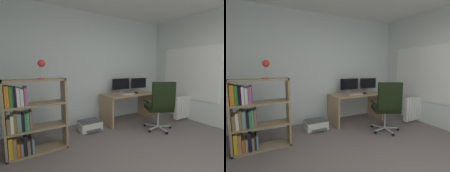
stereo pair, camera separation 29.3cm
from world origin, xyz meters
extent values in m
cube|color=silver|center=(0.00, 2.79, 1.36)|extent=(4.42, 0.10, 2.71)
cube|color=white|center=(2.21, 1.57, 1.24)|extent=(0.01, 1.44, 1.26)
cube|color=white|center=(2.20, 1.57, 1.24)|extent=(0.02, 1.52, 1.34)
cube|color=tan|center=(0.76, 2.33, 0.71)|extent=(1.33, 0.66, 0.04)
cube|color=tan|center=(0.11, 2.33, 0.34)|extent=(0.04, 0.63, 0.69)
cube|color=tan|center=(1.41, 2.33, 0.34)|extent=(0.04, 0.63, 0.69)
cylinder|color=#B2B5B7|center=(0.66, 2.49, 0.73)|extent=(0.18, 0.18, 0.01)
cylinder|color=#B2B5B7|center=(0.66, 2.49, 0.78)|extent=(0.03, 0.03, 0.09)
cube|color=black|center=(0.66, 2.49, 0.96)|extent=(0.52, 0.05, 0.29)
cube|color=black|center=(0.65, 2.47, 0.96)|extent=(0.48, 0.02, 0.27)
cylinder|color=#B2B5B7|center=(1.26, 2.49, 0.73)|extent=(0.18, 0.18, 0.01)
cylinder|color=#B2B5B7|center=(1.26, 2.49, 0.78)|extent=(0.03, 0.03, 0.09)
cube|color=black|center=(1.26, 2.49, 0.95)|extent=(0.48, 0.11, 0.28)
cube|color=black|center=(1.26, 2.47, 0.95)|extent=(0.44, 0.07, 0.26)
cube|color=silver|center=(0.66, 2.19, 0.73)|extent=(0.35, 0.15, 0.02)
cube|color=black|center=(0.95, 2.21, 0.74)|extent=(0.08, 0.11, 0.03)
cube|color=#B7BABC|center=(1.11, 1.41, 0.07)|extent=(0.28, 0.16, 0.02)
sphere|color=black|center=(1.24, 1.34, 0.03)|extent=(0.06, 0.06, 0.06)
cube|color=#B7BABC|center=(1.08, 1.59, 0.07)|extent=(0.23, 0.24, 0.02)
sphere|color=black|center=(1.18, 1.69, 0.03)|extent=(0.06, 0.06, 0.06)
cube|color=#B7BABC|center=(0.90, 1.61, 0.07)|extent=(0.17, 0.28, 0.02)
sphere|color=black|center=(0.83, 1.75, 0.03)|extent=(0.06, 0.06, 0.06)
cube|color=#B7BABC|center=(0.82, 1.46, 0.07)|extent=(0.30, 0.08, 0.02)
sphere|color=black|center=(0.68, 1.43, 0.03)|extent=(0.06, 0.06, 0.06)
cube|color=#B7BABC|center=(0.95, 1.33, 0.07)|extent=(0.08, 0.30, 0.02)
sphere|color=black|center=(0.92, 1.18, 0.03)|extent=(0.06, 0.06, 0.06)
cylinder|color=#B7BABC|center=(0.97, 1.48, 0.26)|extent=(0.04, 0.04, 0.39)
cube|color=black|center=(0.97, 1.48, 0.51)|extent=(0.68, 0.66, 0.10)
cube|color=black|center=(0.85, 1.24, 0.83)|extent=(0.46, 0.28, 0.55)
cube|color=black|center=(0.72, 1.61, 0.66)|extent=(0.19, 0.32, 0.03)
cube|color=black|center=(1.22, 1.35, 0.66)|extent=(0.19, 0.32, 0.03)
cube|color=#927958|center=(-1.90, 1.88, 0.61)|extent=(0.03, 0.31, 1.22)
cube|color=#927958|center=(-1.01, 1.88, 0.61)|extent=(0.03, 0.31, 1.22)
cube|color=#927958|center=(-1.45, 1.88, 1.20)|extent=(0.92, 0.31, 0.03)
cube|color=#927958|center=(-1.45, 1.88, 0.02)|extent=(0.92, 0.31, 0.03)
cube|color=#927958|center=(-1.45, 1.88, 0.41)|extent=(0.86, 0.31, 0.03)
cube|color=#927958|center=(-1.45, 1.88, 0.81)|extent=(0.86, 0.31, 0.03)
cube|color=gold|center=(-1.84, 1.88, 0.19)|extent=(0.06, 0.25, 0.32)
cube|color=#926B52|center=(-1.79, 1.88, 0.19)|extent=(0.05, 0.29, 0.31)
cube|color=orange|center=(-1.74, 1.88, 0.14)|extent=(0.04, 0.22, 0.21)
cube|color=slate|center=(-1.70, 1.89, 0.14)|extent=(0.04, 0.28, 0.21)
cube|color=black|center=(-1.65, 1.88, 0.19)|extent=(0.05, 0.28, 0.31)
cube|color=#786750|center=(-1.60, 1.88, 0.15)|extent=(0.04, 0.27, 0.23)
cube|color=black|center=(-1.57, 1.88, 0.16)|extent=(0.02, 0.23, 0.25)
cube|color=slate|center=(-1.54, 1.88, 0.15)|extent=(0.03, 0.23, 0.23)
cube|color=#826447|center=(-1.85, 1.88, 0.54)|extent=(0.05, 0.28, 0.23)
cube|color=beige|center=(-1.80, 1.88, 0.56)|extent=(0.04, 0.28, 0.27)
cube|color=olive|center=(-1.76, 1.88, 0.57)|extent=(0.04, 0.22, 0.29)
cube|color=slate|center=(-1.71, 1.87, 0.57)|extent=(0.05, 0.23, 0.28)
cube|color=black|center=(-1.66, 1.89, 0.56)|extent=(0.04, 0.25, 0.26)
cube|color=#318449|center=(-1.62, 1.87, 0.56)|extent=(0.04, 0.27, 0.28)
cube|color=gray|center=(-1.59, 1.88, 0.57)|extent=(0.03, 0.25, 0.28)
cube|color=#845D51|center=(-1.55, 1.87, 0.58)|extent=(0.03, 0.23, 0.30)
cube|color=orange|center=(-1.85, 1.87, 0.98)|extent=(0.06, 0.23, 0.32)
cube|color=#2D8B3D|center=(-1.79, 1.88, 0.97)|extent=(0.05, 0.22, 0.30)
cube|color=black|center=(-1.74, 1.88, 0.97)|extent=(0.03, 0.26, 0.29)
cube|color=silver|center=(-1.70, 1.87, 0.96)|extent=(0.04, 0.28, 0.28)
cube|color=silver|center=(-1.65, 1.88, 0.95)|extent=(0.05, 0.26, 0.26)
cube|color=#9E558D|center=(-1.60, 1.88, 0.96)|extent=(0.04, 0.28, 0.28)
cylinder|color=red|center=(-1.37, 1.88, 1.23)|extent=(0.11, 0.11, 0.02)
cylinder|color=silver|center=(-1.37, 1.88, 1.33)|extent=(0.01, 0.01, 0.20)
sphere|color=red|center=(-1.34, 1.88, 1.47)|extent=(0.12, 0.12, 0.12)
cube|color=silver|center=(-0.35, 2.27, 0.09)|extent=(0.48, 0.36, 0.19)
cube|color=#4C4C51|center=(-0.35, 2.27, 0.20)|extent=(0.45, 0.33, 0.02)
cube|color=#4C4C51|center=(-0.35, 2.05, 0.06)|extent=(0.34, 0.10, 0.01)
cube|color=white|center=(1.74, 1.57, 0.35)|extent=(0.07, 0.10, 0.59)
cube|color=white|center=(1.83, 1.57, 0.35)|extent=(0.07, 0.10, 0.59)
cube|color=white|center=(1.93, 1.57, 0.35)|extent=(0.07, 0.10, 0.59)
cube|color=white|center=(2.02, 1.57, 0.35)|extent=(0.07, 0.10, 0.59)
cube|color=white|center=(2.11, 1.57, 0.35)|extent=(0.07, 0.10, 0.59)
cube|color=white|center=(2.20, 1.57, 0.35)|extent=(0.07, 0.10, 0.59)
cube|color=white|center=(2.30, 1.57, 0.35)|extent=(0.07, 0.10, 0.59)
cube|color=white|center=(2.39, 1.57, 0.35)|extent=(0.07, 0.10, 0.59)
cube|color=white|center=(2.48, 1.57, 0.35)|extent=(0.07, 0.10, 0.59)
camera|label=1|loc=(-1.73, -0.90, 1.42)|focal=25.34mm
camera|label=2|loc=(-1.48, -1.05, 1.42)|focal=25.34mm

